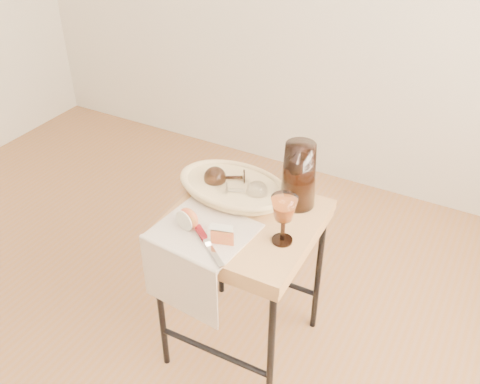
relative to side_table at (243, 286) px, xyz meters
The scene contains 10 objects.
side_table is the anchor object (origin of this frame).
tea_towel 0.35m from the side_table, 121.80° to the right, with size 0.31×0.27×0.01m, color white.
bread_basket 0.37m from the side_table, 131.94° to the left, with size 0.37×0.26×0.05m, color tan, non-canonical shape.
goblet_lying_a 0.41m from the side_table, 136.30° to the left, with size 0.13×0.08×0.08m, color #382217, non-canonical shape.
goblet_lying_b 0.38m from the side_table, 115.70° to the left, with size 0.12×0.07×0.07m, color white, non-canonical shape.
pitcher 0.48m from the side_table, 53.24° to the left, with size 0.16×0.24×0.28m, color black, non-canonical shape.
wine_goblet 0.44m from the side_table, 15.41° to the right, with size 0.08×0.08×0.17m, color white, non-canonical shape.
apple_half 0.40m from the side_table, 134.52° to the right, with size 0.08×0.04×0.07m, color red.
apple_wedge 0.38m from the side_table, 91.29° to the right, with size 0.07×0.04×0.05m, color silver.
table_knife 0.38m from the side_table, 97.52° to the right, with size 0.21×0.02×0.02m, color silver, non-canonical shape.
Camera 1 is at (1.04, -0.85, 1.74)m, focal length 40.50 mm.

